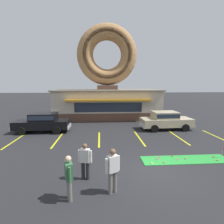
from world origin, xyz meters
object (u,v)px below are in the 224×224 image
(golf_ball, at_px, (177,160))
(trash_bin, at_px, (57,117))
(putting_flag_pin, at_px, (223,151))
(pedestrian_hooded_kid, at_px, (69,176))
(car_champagne, at_px, (166,120))
(pedestrian_leather_jacket_man, at_px, (85,160))
(pedestrian_blue_sweater_man, at_px, (113,169))
(car_black, at_px, (43,122))

(golf_ball, bearing_deg, trash_bin, 130.26)
(putting_flag_pin, relative_size, pedestrian_hooded_kid, 0.34)
(car_champagne, distance_m, trash_bin, 11.15)
(pedestrian_leather_jacket_man, bearing_deg, pedestrian_blue_sweater_man, -43.47)
(putting_flag_pin, relative_size, pedestrian_blue_sweater_man, 0.32)
(car_champagne, relative_size, car_black, 1.01)
(car_black, bearing_deg, pedestrian_hooded_kid, -67.57)
(putting_flag_pin, distance_m, trash_bin, 15.16)
(trash_bin, bearing_deg, pedestrian_hooded_kid, -74.63)
(golf_ball, xyz_separation_m, trash_bin, (-8.70, 10.27, 0.45))
(golf_ball, distance_m, pedestrian_leather_jacket_man, 4.96)
(car_black, height_order, trash_bin, car_black)
(golf_ball, bearing_deg, pedestrian_blue_sweater_man, -145.09)
(car_black, distance_m, pedestrian_blue_sweater_man, 10.27)
(golf_ball, height_order, car_champagne, car_champagne)
(putting_flag_pin, height_order, pedestrian_blue_sweater_man, pedestrian_blue_sweater_man)
(putting_flag_pin, bearing_deg, pedestrian_hooded_kid, -159.21)
(car_champagne, bearing_deg, trash_bin, 159.77)
(golf_ball, xyz_separation_m, car_champagne, (1.76, 6.41, 0.82))
(putting_flag_pin, height_order, car_champagne, car_champagne)
(car_champagne, relative_size, pedestrian_leather_jacket_man, 2.96)
(car_champagne, xyz_separation_m, pedestrian_leather_jacket_man, (-6.43, -7.90, -0.01))
(car_black, distance_m, pedestrian_leather_jacket_man, 8.85)
(pedestrian_hooded_kid, distance_m, trash_bin, 13.55)
(car_black, height_order, pedestrian_blue_sweater_man, pedestrian_blue_sweater_man)
(golf_ball, height_order, car_black, car_black)
(car_black, relative_size, pedestrian_hooded_kid, 2.87)
(car_champagne, bearing_deg, car_black, -179.44)
(car_champagne, height_order, trash_bin, car_champagne)
(putting_flag_pin, distance_m, pedestrian_leather_jacket_man, 7.43)
(pedestrian_hooded_kid, height_order, pedestrian_leather_jacket_man, pedestrian_hooded_kid)
(pedestrian_leather_jacket_man, bearing_deg, putting_flag_pin, 12.55)
(putting_flag_pin, relative_size, pedestrian_leather_jacket_man, 0.35)
(pedestrian_leather_jacket_man, bearing_deg, golf_ball, 17.63)
(putting_flag_pin, height_order, trash_bin, trash_bin)
(pedestrian_hooded_kid, distance_m, pedestrian_leather_jacket_man, 1.38)
(car_black, xyz_separation_m, pedestrian_blue_sweater_man, (5.27, -8.82, 0.07))
(trash_bin, bearing_deg, golf_ball, -49.74)
(putting_flag_pin, height_order, pedestrian_hooded_kid, pedestrian_hooded_kid)
(putting_flag_pin, bearing_deg, golf_ball, -177.14)
(car_champagne, distance_m, car_black, 10.63)
(pedestrian_blue_sweater_man, bearing_deg, pedestrian_leather_jacket_man, 136.53)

